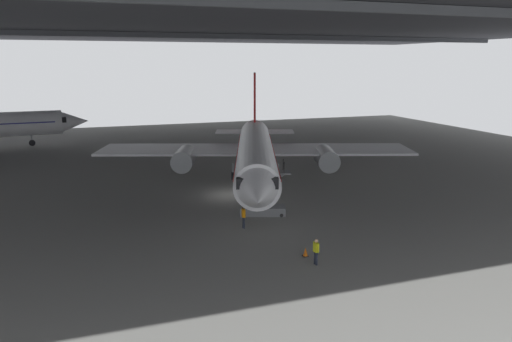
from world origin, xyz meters
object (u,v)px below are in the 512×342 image
Objects in this scene: boarding_stairs at (263,206)px; airplane_main at (256,153)px; crew_worker_near_nose at (316,250)px; traffic_cone_orange at (305,252)px; crew_worker_by_stairs at (244,215)px.

airplane_main is at bearing 74.96° from boarding_stairs.
crew_worker_near_nose is 1.55m from traffic_cone_orange.
boarding_stairs is (-2.53, -9.42, -2.65)m from airplane_main.
traffic_cone_orange is (-2.89, -18.52, -3.08)m from airplane_main.
airplane_main reaches higher than traffic_cone_orange.
boarding_stairs reaches higher than crew_worker_by_stairs.
crew_worker_by_stairs is at bearing 108.77° from traffic_cone_orange.
traffic_cone_orange is (-0.06, 1.39, -0.67)m from crew_worker_near_nose.
crew_worker_by_stairs is (-2.55, -2.66, 0.29)m from boarding_stairs.
airplane_main is 7.48× the size of boarding_stairs.
crew_worker_near_nose reaches higher than traffic_cone_orange.
crew_worker_by_stairs is at bearing -133.78° from boarding_stairs.
crew_worker_by_stairs is at bearing 106.02° from crew_worker_near_nose.
crew_worker_by_stairs is (-5.08, -12.08, -2.36)m from airplane_main.
boarding_stairs is 10.50m from crew_worker_near_nose.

